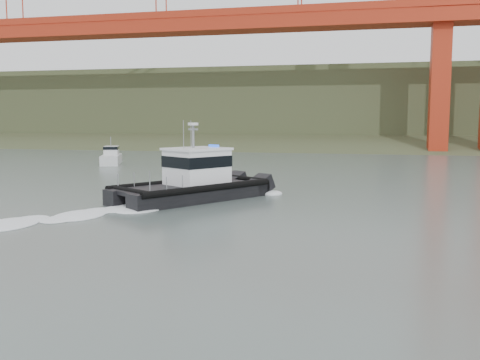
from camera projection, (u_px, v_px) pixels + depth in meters
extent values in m
plane|color=slate|center=(185.00, 274.00, 19.74)|extent=(400.00, 400.00, 0.00)
cube|color=#3D4929|center=(333.00, 147.00, 108.75)|extent=(500.00, 44.72, 16.25)
cube|color=#3D4929|center=(340.00, 118.00, 135.15)|extent=(500.00, 70.00, 18.00)
cube|color=#3D4929|center=(344.00, 101.00, 158.77)|extent=(500.00, 60.00, 16.00)
cube|color=#AE2B15|center=(329.00, 22.00, 89.80)|extent=(260.00, 6.00, 2.20)
cube|color=black|center=(179.00, 192.00, 38.92)|extent=(7.57, 10.46, 1.27)
cube|color=black|center=(204.00, 196.00, 36.85)|extent=(7.57, 10.46, 1.27)
cube|color=black|center=(185.00, 187.00, 37.47)|extent=(9.07, 10.71, 0.26)
cube|color=white|center=(197.00, 167.00, 38.03)|extent=(4.75, 4.93, 2.43)
cube|color=black|center=(197.00, 161.00, 37.98)|extent=(4.83, 5.01, 0.79)
cube|color=white|center=(197.00, 149.00, 37.89)|extent=(5.04, 5.22, 0.17)
cylinder|color=gray|center=(193.00, 137.00, 37.57)|extent=(0.17, 0.17, 1.90)
cylinder|color=white|center=(193.00, 124.00, 37.47)|extent=(0.74, 0.74, 0.19)
cube|color=silver|center=(111.00, 160.00, 67.62)|extent=(4.36, 6.84, 1.30)
cube|color=silver|center=(111.00, 151.00, 68.03)|extent=(2.55, 3.05, 1.30)
cube|color=black|center=(111.00, 148.00, 67.98)|extent=(2.62, 3.12, 0.38)
cylinder|color=gray|center=(111.00, 142.00, 67.36)|extent=(0.09, 0.09, 1.30)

